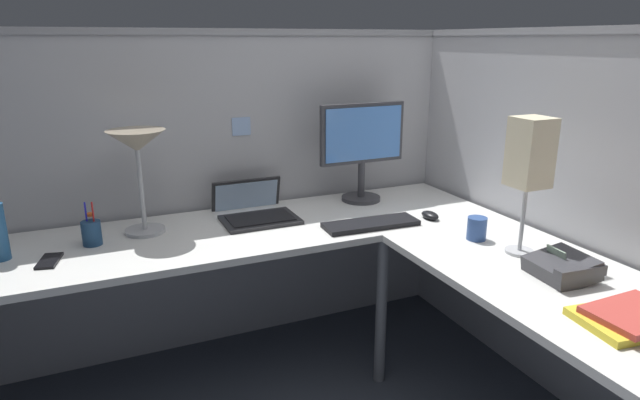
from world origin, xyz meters
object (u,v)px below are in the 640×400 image
keyboard (371,224)px  pen_cup (92,232)px  book_stack (631,317)px  cell_phone (49,261)px  coffee_mug (477,228)px  computer_mouse (430,215)px  desk_lamp_dome (137,150)px  monitor (362,144)px  desk_lamp_paper (530,157)px  office_phone (563,268)px  laptop (254,211)px

keyboard → pen_cup: pen_cup is taller
pen_cup → book_stack: pen_cup is taller
cell_phone → coffee_mug: coffee_mug is taller
computer_mouse → pen_cup: pen_cup is taller
computer_mouse → cell_phone: bearing=174.7°
computer_mouse → desk_lamp_dome: (-1.24, 0.34, 0.35)m
pen_cup → cell_phone: size_ratio=1.25×
keyboard → book_stack: 1.10m
monitor → coffee_mug: bearing=-76.3°
desk_lamp_dome → computer_mouse: bearing=-15.5°
desk_lamp_dome → desk_lamp_paper: 1.55m
keyboard → office_phone: office_phone is taller
computer_mouse → book_stack: size_ratio=0.34×
keyboard → laptop: bearing=143.2°
desk_lamp_paper → pen_cup: bearing=153.3°
laptop → desk_lamp_dome: (-0.50, -0.03, 0.34)m
monitor → desk_lamp_dome: 1.09m
keyboard → book_stack: size_ratio=1.42×
keyboard → office_phone: 0.83m
keyboard → computer_mouse: (0.30, -0.02, 0.01)m
computer_mouse → office_phone: bearing=-86.6°
pen_cup → office_phone: 1.80m
computer_mouse → desk_lamp_paper: desk_lamp_paper is taller
coffee_mug → office_phone: bearing=-86.7°
monitor → laptop: (-0.58, -0.02, -0.27)m
monitor → coffee_mug: (0.17, -0.70, -0.25)m
keyboard → cell_phone: 1.31m
pen_cup → cell_phone: 0.21m
book_stack → coffee_mug: size_ratio=3.16×
cell_phone → office_phone: size_ratio=0.65×
monitor → book_stack: 1.47m
coffee_mug → monitor: bearing=103.7°
laptop → pen_cup: size_ratio=2.12×
monitor → desk_lamp_dome: (-1.08, -0.05, 0.07)m
pen_cup → office_phone: pen_cup is taller
computer_mouse → pen_cup: size_ratio=0.58×
desk_lamp_paper → coffee_mug: desk_lamp_paper is taller
cell_phone → desk_lamp_paper: 1.84m
laptop → desk_lamp_dome: bearing=-176.2°
laptop → coffee_mug: 1.02m
pen_cup → cell_phone: (-0.16, -0.13, -0.05)m
monitor → pen_cup: 1.32m
office_phone → coffee_mug: office_phone is taller
cell_phone → office_phone: (1.65, -0.88, 0.03)m
office_phone → desk_lamp_paper: desk_lamp_paper is taller
desk_lamp_dome → book_stack: 1.87m
monitor → office_phone: size_ratio=2.26×
book_stack → monitor: bearing=94.9°
office_phone → coffee_mug: size_ratio=2.30×
office_phone → coffee_mug: 0.43m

